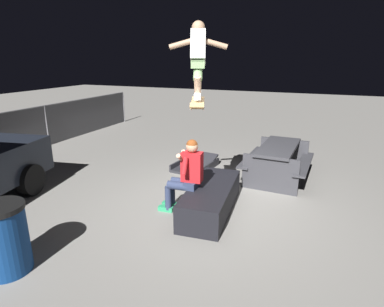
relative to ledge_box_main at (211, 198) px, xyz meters
The scene contains 8 objects.
ground_plane 0.29m from the ledge_box_main, 16.41° to the left, with size 40.00×40.00×0.00m, color gray.
ledge_box_main is the anchor object (origin of this frame).
person_sitting_on_ledge 0.65m from the ledge_box_main, 116.12° to the left, with size 0.60×0.77×1.29m.
skateboard 1.68m from the ledge_box_main, 131.69° to the left, with size 1.03×0.54×0.13m.
skater_airborne 2.36m from the ledge_box_main, 118.83° to the left, with size 0.63×0.86×1.12m.
kicker_ramp 2.22m from the ledge_box_main, 29.10° to the left, with size 1.19×0.90×0.36m.
picnic_table_back 2.18m from the ledge_box_main, 22.45° to the right, with size 1.76×1.42×0.75m.
trash_bin 3.08m from the ledge_box_main, 144.21° to the left, with size 0.58×0.58×0.89m.
Camera 1 is at (-4.91, -1.67, 2.57)m, focal length 29.64 mm.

